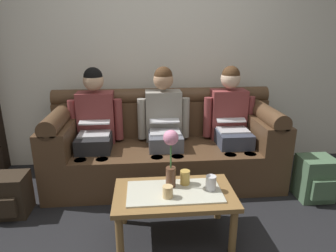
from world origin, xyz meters
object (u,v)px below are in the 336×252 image
couch (164,147)px  person_right (231,120)px  coffee_table (174,198)px  backpack_right (315,179)px  flower_vase (171,153)px  cup_near_right (168,192)px  cup_near_left (211,183)px  backpack_left (7,196)px  person_left (95,123)px  person_middle (164,121)px  cup_far_center (185,177)px

couch → person_right: (0.72, -0.00, 0.29)m
coffee_table → backpack_right: size_ratio=2.17×
flower_vase → cup_near_right: flower_vase is taller
cup_near_left → couch: bearing=105.6°
cup_near_left → backpack_left: 1.79m
person_left → cup_near_left: (1.00, -1.00, -0.19)m
couch → cup_near_left: bearing=-74.4°
person_right → person_middle: bearing=-180.0°
flower_vase → cup_near_right: 0.29m
cup_near_right → backpack_left: cup_near_right is taller
person_right → backpack_left: 2.28m
flower_vase → cup_far_center: bearing=12.9°
cup_near_right → backpack_right: cup_near_right is taller
cup_far_center → backpack_left: (-1.53, 0.33, -0.28)m
couch → flower_vase: size_ratio=5.16×
person_left → couch: bearing=0.4°
backpack_left → cup_far_center: bearing=-12.1°
cup_near_right → cup_far_center: bearing=50.4°
person_middle → cup_near_left: (0.28, -1.00, -0.19)m
couch → person_right: bearing=-0.3°
coffee_table → flower_vase: bearing=104.4°
person_right → cup_near_right: size_ratio=13.60×
backpack_right → backpack_left: bearing=-179.7°
person_left → cup_near_right: size_ratio=13.60×
person_middle → cup_near_right: person_middle is taller
cup_near_left → backpack_left: (-1.71, 0.43, -0.28)m
cup_near_left → backpack_right: bearing=21.5°
cup_near_left → person_right: bearing=66.5°
person_left → flower_vase: person_left is taller
cup_near_right → backpack_left: size_ratio=0.24×
person_left → cup_near_right: 1.29m
person_left → person_right: bearing=0.0°
cup_far_center → person_middle: bearing=96.1°
person_left → cup_near_right: person_left is taller
person_left → flower_vase: size_ratio=2.63×
person_left → cup_near_left: bearing=-45.1°
coffee_table → cup_near_left: bearing=-0.3°
person_left → coffee_table: size_ratio=1.33×
person_middle → backpack_left: (-1.43, -0.57, -0.47)m
couch → person_left: person_left is taller
person_left → person_middle: (0.72, 0.00, -0.00)m
person_right → flower_vase: size_ratio=2.63×
person_middle → cup_near_right: (-0.06, -1.08, -0.21)m
couch → cup_near_right: couch is taller
flower_vase → cup_near_left: flower_vase is taller
person_left → backpack_right: person_left is taller
cup_far_center → coffee_table: bearing=-133.0°
person_left → cup_far_center: person_left is taller
backpack_right → backpack_left: 2.85m
couch → backpack_left: size_ratio=6.37×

